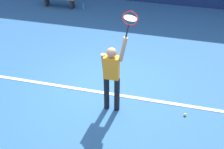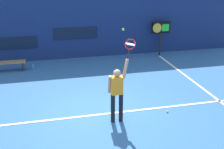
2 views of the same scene
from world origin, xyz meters
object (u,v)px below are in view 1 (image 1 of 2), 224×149
(tennis_player, at_px, (112,74))
(tennis_racket, at_px, (130,20))
(water_bottle, at_px, (83,6))
(spare_ball, at_px, (185,115))

(tennis_player, height_order, tennis_racket, tennis_racket)
(water_bottle, bearing_deg, tennis_player, -65.16)
(tennis_racket, distance_m, water_bottle, 6.67)
(tennis_racket, relative_size, spare_ball, 9.17)
(tennis_racket, relative_size, water_bottle, 2.60)
(tennis_player, distance_m, spare_ball, 2.00)
(tennis_player, xyz_separation_m, tennis_racket, (0.37, -0.00, 1.37))
(tennis_player, height_order, spare_ball, tennis_player)
(tennis_player, distance_m, tennis_racket, 1.42)
(tennis_racket, distance_m, spare_ball, 2.73)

